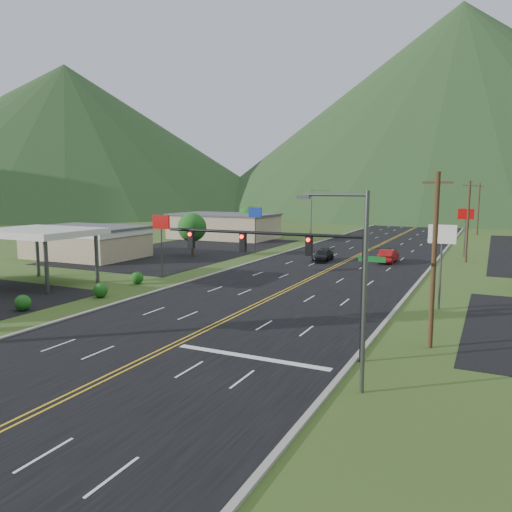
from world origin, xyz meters
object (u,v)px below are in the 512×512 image
at_px(car_red_far, 388,256).
at_px(car_dark_mid, 323,256).
at_px(traffic_signal, 291,257).
at_px(streetlight_east, 358,278).
at_px(streetlight_west, 313,211).
at_px(gas_canopy, 40,233).

bearing_deg(car_red_far, car_dark_mid, 18.06).
bearing_deg(car_dark_mid, traffic_signal, -77.62).
relative_size(streetlight_east, streetlight_west, 1.00).
relative_size(traffic_signal, streetlight_west, 1.46).
bearing_deg(streetlight_east, car_dark_mid, 110.05).
distance_m(gas_canopy, car_red_far, 39.29).
bearing_deg(gas_canopy, streetlight_west, 77.87).
xyz_separation_m(traffic_signal, streetlight_east, (4.70, -4.00, -0.15)).
xyz_separation_m(streetlight_west, car_red_far, (16.63, -19.70, -4.36)).
relative_size(streetlight_east, gas_canopy, 0.90).
distance_m(streetlight_east, streetlight_west, 64.21).
bearing_deg(car_dark_mid, streetlight_west, 109.52).
bearing_deg(streetlight_west, gas_canopy, -102.13).
height_order(traffic_signal, gas_canopy, traffic_signal).
bearing_deg(traffic_signal, gas_canopy, 164.30).
height_order(gas_canopy, car_dark_mid, gas_canopy).
bearing_deg(streetlight_west, traffic_signal, -72.03).
relative_size(streetlight_west, car_dark_mid, 1.86).
xyz_separation_m(traffic_signal, streetlight_west, (-18.16, 56.00, -0.15)).
distance_m(traffic_signal, car_dark_mid, 35.54).
bearing_deg(car_dark_mid, streetlight_east, -72.67).
height_order(streetlight_east, car_red_far, streetlight_east).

